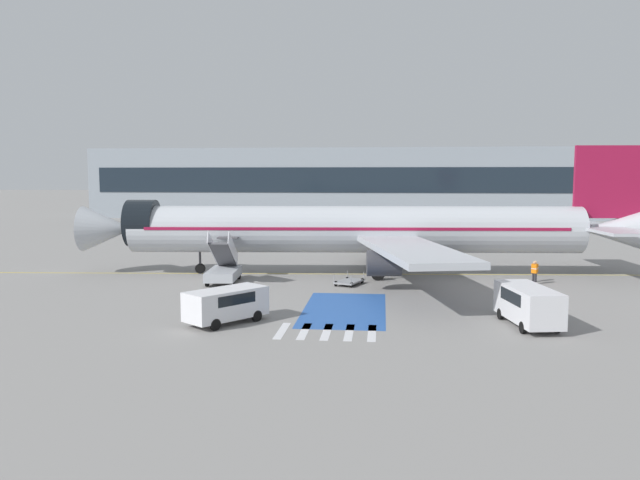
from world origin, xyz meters
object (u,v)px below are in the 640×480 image
at_px(boarding_stairs_forward, 224,270).
at_px(fuel_tanker, 408,228).
at_px(terminal_building, 388,183).
at_px(baggage_cart, 349,281).
at_px(ground_crew_0, 535,270).
at_px(ground_crew_1, 534,271).
at_px(service_van_0, 528,303).
at_px(airliner, 362,229).
at_px(service_van_1, 226,303).

relative_size(boarding_stairs_forward, fuel_tanker, 0.60).
bearing_deg(terminal_building, baggage_cart, -92.56).
bearing_deg(ground_crew_0, ground_crew_1, -51.20).
height_order(service_van_0, ground_crew_1, service_van_0).
bearing_deg(airliner, boarding_stairs_forward, 112.40).
height_order(boarding_stairs_forward, baggage_cart, boarding_stairs_forward).
bearing_deg(ground_crew_0, fuel_tanker, 162.64).
xyz_separation_m(boarding_stairs_forward, service_van_0, (20.26, -12.06, 0.29)).
xyz_separation_m(service_van_0, baggage_cart, (-10.51, 12.06, -1.05)).
bearing_deg(baggage_cart, terminal_building, -71.67).
xyz_separation_m(boarding_stairs_forward, baggage_cart, (9.75, 0.01, -0.76)).
relative_size(airliner, fuel_tanker, 5.34).
bearing_deg(service_van_0, terminal_building, 84.64).
bearing_deg(fuel_tanker, airliner, 169.88).
xyz_separation_m(baggage_cart, terminal_building, (3.44, 77.03, 6.55)).
xyz_separation_m(airliner, fuel_tanker, (4.85, 25.34, -2.00)).
bearing_deg(service_van_1, boarding_stairs_forward, 143.45).
height_order(boarding_stairs_forward, ground_crew_0, boarding_stairs_forward).
bearing_deg(ground_crew_1, airliner, 21.95).
distance_m(ground_crew_0, ground_crew_1, 1.32).
bearing_deg(boarding_stairs_forward, terminal_building, 75.95).
xyz_separation_m(service_van_0, terminal_building, (-7.06, 89.10, 5.50)).
bearing_deg(service_van_0, service_van_1, 173.66).
height_order(service_van_1, baggage_cart, service_van_1).
bearing_deg(ground_crew_0, boarding_stairs_forward, -118.16).
relative_size(airliner, ground_crew_0, 28.87).
distance_m(airliner, service_van_1, 19.87).
bearing_deg(ground_crew_0, service_van_0, -49.48).
relative_size(boarding_stairs_forward, ground_crew_0, 3.24).
relative_size(service_van_0, baggage_cart, 1.88).
xyz_separation_m(airliner, boarding_stairs_forward, (-10.55, -5.32, -2.77)).
bearing_deg(ground_crew_1, service_van_0, 113.32).
distance_m(boarding_stairs_forward, service_van_0, 23.58).
relative_size(fuel_tanker, baggage_cart, 3.02).
xyz_separation_m(baggage_cart, ground_crew_1, (14.03, 1.54, 0.79)).
distance_m(ground_crew_0, terminal_building, 75.26).
distance_m(fuel_tanker, service_van_1, 45.33).
xyz_separation_m(service_van_0, ground_crew_1, (3.52, 13.61, -0.26)).
height_order(boarding_stairs_forward, service_van_0, boarding_stairs_forward).
xyz_separation_m(airliner, baggage_cart, (-0.80, -5.31, -3.53)).
distance_m(service_van_0, service_van_1, 16.75).
height_order(boarding_stairs_forward, service_van_1, boarding_stairs_forward).
bearing_deg(fuel_tanker, ground_crew_0, -161.83).
bearing_deg(ground_crew_1, terminal_building, -44.19).
bearing_deg(service_van_0, boarding_stairs_forward, 139.35).
xyz_separation_m(fuel_tanker, baggage_cart, (-5.65, -30.64, -1.52)).
xyz_separation_m(airliner, ground_crew_1, (13.23, -3.77, -2.74)).
height_order(service_van_0, ground_crew_0, service_van_0).
relative_size(service_van_0, terminal_building, 0.05).
distance_m(boarding_stairs_forward, service_van_1, 13.56).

